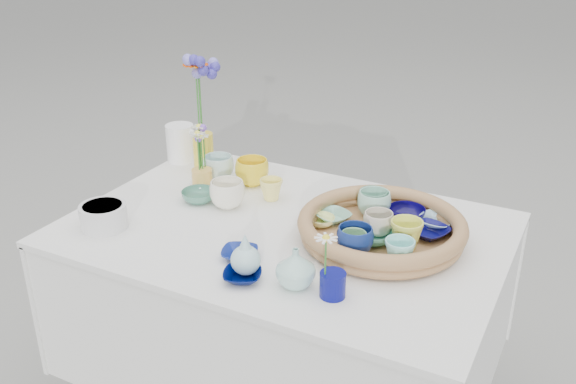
% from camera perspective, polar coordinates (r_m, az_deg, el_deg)
% --- Properties ---
extents(wicker_tray, '(0.47, 0.47, 0.08)m').
position_cam_1_polar(wicker_tray, '(1.82, 8.32, -3.25)').
color(wicker_tray, '#9C6537').
rests_on(wicker_tray, display_table).
extents(tray_ceramic_0, '(0.12, 0.12, 0.03)m').
position_cam_1_polar(tray_ceramic_0, '(1.92, 10.47, -1.92)').
color(tray_ceramic_0, '#08023F').
rests_on(tray_ceramic_0, wicker_tray).
extents(tray_ceramic_1, '(0.14, 0.14, 0.03)m').
position_cam_1_polar(tray_ceramic_1, '(1.84, 12.38, -3.47)').
color(tray_ceramic_1, '#080744').
rests_on(tray_ceramic_1, wicker_tray).
extents(tray_ceramic_2, '(0.10, 0.10, 0.08)m').
position_cam_1_polar(tray_ceramic_2, '(1.75, 10.46, -3.75)').
color(tray_ceramic_2, '#D5DA4D').
rests_on(tray_ceramic_2, wicker_tray).
extents(tray_ceramic_3, '(0.14, 0.14, 0.04)m').
position_cam_1_polar(tray_ceramic_3, '(1.78, 7.52, -3.88)').
color(tray_ceramic_3, '#408468').
rests_on(tray_ceramic_3, wicker_tray).
extents(tray_ceramic_4, '(0.08, 0.08, 0.06)m').
position_cam_1_polar(tray_ceramic_4, '(1.71, 5.85, -4.58)').
color(tray_ceramic_4, '#659F6D').
rests_on(tray_ceramic_4, wicker_tray).
extents(tray_ceramic_5, '(0.13, 0.13, 0.02)m').
position_cam_1_polar(tray_ceramic_5, '(1.89, 4.03, -2.20)').
color(tray_ceramic_5, '#83C5AA').
rests_on(tray_ceramic_5, wicker_tray).
extents(tray_ceramic_6, '(0.12, 0.12, 0.08)m').
position_cam_1_polar(tray_ceramic_6, '(1.92, 7.66, -1.05)').
color(tray_ceramic_6, '#98D1BC').
rests_on(tray_ceramic_6, wicker_tray).
extents(tray_ceramic_7, '(0.10, 0.10, 0.07)m').
position_cam_1_polar(tray_ceramic_7, '(1.81, 8.04, -2.80)').
color(tray_ceramic_7, beige).
rests_on(tray_ceramic_7, wicker_tray).
extents(tray_ceramic_8, '(0.11, 0.11, 0.03)m').
position_cam_1_polar(tray_ceramic_8, '(1.90, 13.05, -2.59)').
color(tray_ceramic_8, '#99C6DE').
rests_on(tray_ceramic_8, wicker_tray).
extents(tray_ceramic_9, '(0.11, 0.11, 0.08)m').
position_cam_1_polar(tray_ceramic_9, '(1.71, 5.97, -4.32)').
color(tray_ceramic_9, navy).
rests_on(tray_ceramic_9, wicker_tray).
extents(tray_ceramic_10, '(0.08, 0.08, 0.03)m').
position_cam_1_polar(tray_ceramic_10, '(1.86, 2.95, -2.58)').
color(tray_ceramic_10, '#FDFF91').
rests_on(tray_ceramic_10, wicker_tray).
extents(tray_ceramic_11, '(0.08, 0.08, 0.07)m').
position_cam_1_polar(tray_ceramic_11, '(1.67, 9.87, -5.34)').
color(tray_ceramic_11, '#8ADED5').
rests_on(tray_ceramic_11, wicker_tray).
extents(tray_ceramic_12, '(0.12, 0.12, 0.07)m').
position_cam_1_polar(tray_ceramic_12, '(1.93, 7.57, -0.86)').
color(tray_ceramic_12, '#5D9C7D').
rests_on(tray_ceramic_12, wicker_tray).
extents(loose_ceramic_0, '(0.14, 0.14, 0.09)m').
position_cam_1_polar(loose_ceramic_0, '(2.16, -3.21, 1.79)').
color(loose_ceramic_0, yellow).
rests_on(loose_ceramic_0, display_table).
extents(loose_ceramic_1, '(0.08, 0.08, 0.07)m').
position_cam_1_polar(loose_ceramic_1, '(2.05, -1.50, 0.23)').
color(loose_ceramic_1, '#FFF074').
rests_on(loose_ceramic_1, display_table).
extents(loose_ceramic_2, '(0.14, 0.14, 0.03)m').
position_cam_1_polar(loose_ceramic_2, '(2.06, -7.93, -0.35)').
color(loose_ceramic_2, '#447C66').
rests_on(loose_ceramic_2, display_table).
extents(loose_ceramic_3, '(0.13, 0.13, 0.09)m').
position_cam_1_polar(loose_ceramic_3, '(2.00, -5.42, -0.19)').
color(loose_ceramic_3, white).
rests_on(loose_ceramic_3, display_table).
extents(loose_ceramic_4, '(0.12, 0.12, 0.02)m').
position_cam_1_polar(loose_ceramic_4, '(1.73, -4.32, -5.49)').
color(loose_ceramic_4, navy).
rests_on(loose_ceramic_4, display_table).
extents(loose_ceramic_5, '(0.11, 0.11, 0.08)m').
position_cam_1_polar(loose_ceramic_5, '(2.21, -6.20, 2.18)').
color(loose_ceramic_5, silver).
rests_on(loose_ceramic_5, display_table).
extents(loose_ceramic_6, '(0.13, 0.13, 0.02)m').
position_cam_1_polar(loose_ceramic_6, '(1.64, -4.07, -7.44)').
color(loose_ceramic_6, '#00083C').
rests_on(loose_ceramic_6, display_table).
extents(fluted_bowl, '(0.18, 0.18, 0.07)m').
position_cam_1_polar(fluted_bowl, '(1.95, -16.08, -2.08)').
color(fluted_bowl, silver).
rests_on(fluted_bowl, display_table).
extents(bud_vase_paleblue, '(0.08, 0.08, 0.12)m').
position_cam_1_polar(bud_vase_paleblue, '(1.64, -3.81, -5.44)').
color(bud_vase_paleblue, '#A7D2D7').
rests_on(bud_vase_paleblue, display_table).
extents(bud_vase_seafoam, '(0.12, 0.12, 0.10)m').
position_cam_1_polar(bud_vase_seafoam, '(1.59, 0.68, -6.73)').
color(bud_vase_seafoam, '#A5D5C9').
rests_on(bud_vase_seafoam, display_table).
extents(bud_vase_cobalt, '(0.07, 0.07, 0.06)m').
position_cam_1_polar(bud_vase_cobalt, '(1.56, 3.99, -8.20)').
color(bud_vase_cobalt, '#070A66').
rests_on(bud_vase_cobalt, display_table).
extents(single_daisy, '(0.08, 0.08, 0.12)m').
position_cam_1_polar(single_daisy, '(1.52, 3.36, -5.74)').
color(single_daisy, white).
rests_on(single_daisy, bud_vase_cobalt).
extents(tall_vase_yellow, '(0.09, 0.09, 0.14)m').
position_cam_1_polar(tall_vase_yellow, '(2.29, -7.53, 3.58)').
color(tall_vase_yellow, yellow).
rests_on(tall_vase_yellow, display_table).
extents(gerbera, '(0.12, 0.12, 0.26)m').
position_cam_1_polar(gerbera, '(2.23, -8.04, 8.14)').
color(gerbera, '#FF5303').
rests_on(gerbera, tall_vase_yellow).
extents(hydrangea, '(0.11, 0.11, 0.32)m').
position_cam_1_polar(hydrangea, '(2.24, -7.81, 8.05)').
color(hydrangea, '#362E9A').
rests_on(hydrangea, tall_vase_yellow).
extents(white_pitcher, '(0.16, 0.12, 0.14)m').
position_cam_1_polar(white_pitcher, '(2.38, -9.55, 4.32)').
color(white_pitcher, white).
rests_on(white_pitcher, display_table).
extents(daisy_cup, '(0.07, 0.07, 0.07)m').
position_cam_1_polar(daisy_cup, '(2.14, -7.64, 1.11)').
color(daisy_cup, '#EFB651').
rests_on(daisy_cup, display_table).
extents(daisy_posy, '(0.10, 0.10, 0.16)m').
position_cam_1_polar(daisy_posy, '(2.11, -7.95, 4.15)').
color(daisy_posy, silver).
rests_on(daisy_posy, daisy_cup).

